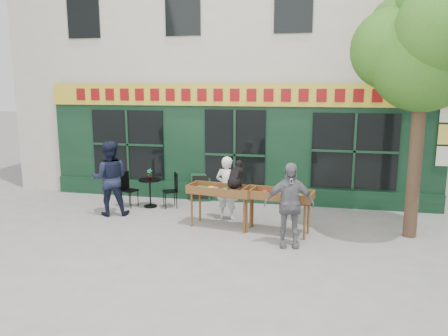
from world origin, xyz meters
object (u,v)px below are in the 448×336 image
at_px(book_cart_right, 278,197).
at_px(bistro_table, 150,187).
at_px(man_left, 110,178).
at_px(man_right, 289,205).
at_px(book_cart_center, 221,193).
at_px(dog, 236,174).
at_px(woman, 227,188).

distance_m(book_cart_right, bistro_table, 3.86).
bearing_deg(man_left, man_right, 144.87).
distance_m(book_cart_center, man_right, 1.85).
xyz_separation_m(bistro_table, man_left, (-0.70, -0.90, 0.41)).
distance_m(book_cart_right, man_right, 0.81).
height_order(dog, woman, dog).
height_order(man_right, bistro_table, man_right).
xyz_separation_m(book_cart_right, man_left, (-4.28, 0.51, 0.13)).
distance_m(dog, man_left, 3.35).
distance_m(book_cart_center, woman, 0.65).
distance_m(book_cart_center, man_left, 2.99).
height_order(dog, man_right, man_right).
relative_size(man_right, man_left, 0.92).
bearing_deg(man_left, bistro_table, -147.61).
xyz_separation_m(woman, bistro_table, (-2.26, 0.61, -0.24)).
xyz_separation_m(book_cart_center, dog, (0.35, -0.05, 0.47)).
bearing_deg(book_cart_center, man_left, -176.89).
relative_size(man_right, bistro_table, 2.30).
relative_size(dog, man_right, 0.34).
height_order(dog, book_cart_right, dog).
relative_size(book_cart_center, man_right, 0.91).
distance_m(book_cart_center, dog, 0.59).
height_order(man_right, man_left, man_left).
relative_size(dog, book_cart_right, 0.38).
bearing_deg(man_left, dog, 153.15).
height_order(book_cart_center, dog, dog).
xyz_separation_m(man_right, bistro_table, (-3.88, 2.16, -0.33)).
bearing_deg(dog, woman, 126.67).
bearing_deg(woman, man_right, 146.39).
relative_size(woman, man_right, 0.90).
bearing_deg(dog, man_right, -23.65).
relative_size(book_cart_right, man_right, 0.90).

